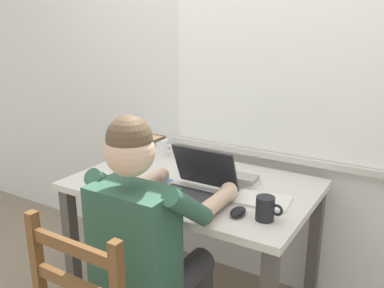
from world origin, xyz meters
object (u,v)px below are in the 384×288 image
Objects in this scene: coffee_mug_white at (163,148)px; coffee_mug_dark at (266,209)px; computer_mouse at (238,212)px; book_stack_main at (240,180)px; desk at (193,200)px; landscape_photo_print at (159,180)px; laptop at (195,187)px; seated_person at (150,239)px.

coffee_mug_white is 0.98m from coffee_mug_dark.
book_stack_main is (-0.14, 0.33, 0.01)m from computer_mouse.
desk is at bearing -34.72° from coffee_mug_white.
landscape_photo_print is (-0.17, -0.07, 0.11)m from desk.
desk is 12.25× the size of computer_mouse.
coffee_mug_dark is at bearing 11.30° from computer_mouse.
laptop is 1.72× the size of book_stack_main.
seated_person is at bearing -58.48° from coffee_mug_white.
coffee_mug_dark is at bearing -28.92° from coffee_mug_white.
seated_person is 3.73× the size of laptop.
coffee_mug_white is (-0.45, 0.74, 0.13)m from seated_person.
book_stack_main is 1.47× the size of landscape_photo_print.
desk is at bearing 33.13° from landscape_photo_print.
coffee_mug_dark is (0.86, -0.47, -0.00)m from coffee_mug_white.
laptop reaches higher than book_stack_main.
landscape_photo_print is at bearing 120.94° from seated_person.
computer_mouse is at bearing -168.70° from coffee_mug_dark.
coffee_mug_dark reaches higher than computer_mouse.
landscape_photo_print is at bearing 167.85° from coffee_mug_dark.
laptop reaches higher than landscape_photo_print.
computer_mouse reaches higher than desk.
desk is at bearing 156.20° from coffee_mug_dark.
coffee_mug_white reaches higher than computer_mouse.
laptop is at bearing -113.95° from book_stack_main.
laptop is at bearing -56.75° from desk.
computer_mouse is at bearing -32.69° from desk.
book_stack_main is at bearing 33.33° from landscape_photo_print.
desk is 6.39× the size of book_stack_main.
coffee_mug_white is at bearing 138.79° from laptop.
coffee_mug_dark is at bearing -2.06° from landscape_photo_print.
seated_person is at bearing -104.62° from book_stack_main.
book_stack_main is at bearing 129.88° from coffee_mug_dark.
laptop is at bearing 164.62° from computer_mouse.
book_stack_main is (0.15, 0.57, 0.11)m from seated_person.
landscape_photo_print is at bearing -57.79° from coffee_mug_white.
book_stack_main is at bearing 66.05° from laptop.
coffee_mug_white reaches higher than coffee_mug_dark.
computer_mouse is at bearing -15.38° from laptop.
laptop reaches higher than computer_mouse.
coffee_mug_white is 0.85× the size of landscape_photo_print.
laptop is 2.83× the size of coffee_mug_dark.
coffee_mug_white is 0.62m from book_stack_main.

